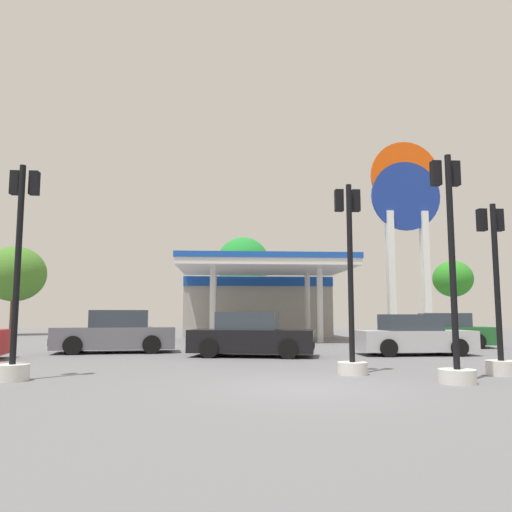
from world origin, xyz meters
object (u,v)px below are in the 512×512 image
at_px(car_0, 414,336).
at_px(traffic_signal_1, 453,305).
at_px(tree_0, 15,274).
at_px(traffic_signal_0, 351,306).
at_px(station_pole_sign, 406,212).
at_px(tree_1, 243,264).
at_px(tree_2, 453,279).
at_px(car_1, 442,332).
at_px(traffic_signal_3, 498,317).
at_px(car_2, 116,333).
at_px(car_4, 251,336).
at_px(traffic_signal_2, 16,308).

relative_size(car_0, traffic_signal_1, 0.82).
bearing_deg(tree_0, traffic_signal_0, -54.26).
bearing_deg(station_pole_sign, tree_1, 132.60).
xyz_separation_m(car_0, tree_2, (11.14, 20.44, 3.60)).
distance_m(car_1, traffic_signal_3, 11.03).
relative_size(car_2, traffic_signal_0, 1.00).
bearing_deg(traffic_signal_0, tree_1, 93.45).
bearing_deg(car_4, car_0, 2.50).
xyz_separation_m(car_4, traffic_signal_1, (4.05, -7.40, 0.99)).
distance_m(traffic_signal_2, tree_0, 28.69).
bearing_deg(tree_1, tree_2, -2.53).
distance_m(car_4, tree_1, 21.97).
bearing_deg(car_0, traffic_signal_0, -123.11).
bearing_deg(tree_2, car_1, -116.84).
bearing_deg(traffic_signal_0, car_4, 111.28).
height_order(traffic_signal_3, tree_1, tree_1).
xyz_separation_m(car_4, tree_1, (0.56, 21.44, 4.76)).
bearing_deg(station_pole_sign, car_1, -98.75).
distance_m(car_4, traffic_signal_2, 8.60).
relative_size(car_2, traffic_signal_3, 1.13).
height_order(car_4, tree_2, tree_2).
xyz_separation_m(station_pole_sign, car_0, (-3.97, -10.91, -6.96)).
bearing_deg(car_0, tree_1, 104.50).
bearing_deg(traffic_signal_3, tree_0, 130.25).
distance_m(traffic_signal_0, tree_1, 27.39).
xyz_separation_m(car_0, traffic_signal_2, (-11.81, -6.58, 0.96)).
bearing_deg(car_4, traffic_signal_2, -132.44).
bearing_deg(traffic_signal_0, traffic_signal_3, -6.26).
xyz_separation_m(traffic_signal_2, tree_1, (6.34, 27.76, 3.83)).
height_order(car_0, traffic_signal_2, traffic_signal_2).
distance_m(tree_0, tree_1, 17.03).
relative_size(traffic_signal_0, traffic_signal_3, 1.13).
bearing_deg(tree_0, tree_2, 0.88).
xyz_separation_m(car_1, car_4, (-8.99, -4.51, 0.01)).
distance_m(traffic_signal_0, tree_0, 31.94).
height_order(car_2, car_4, car_2).
distance_m(car_4, tree_0, 26.28).
height_order(traffic_signal_2, traffic_signal_3, traffic_signal_2).
xyz_separation_m(traffic_signal_0, tree_0, (-18.59, 25.83, 2.78)).
bearing_deg(traffic_signal_0, traffic_signal_1, -43.65).
xyz_separation_m(traffic_signal_0, traffic_signal_1, (1.85, -1.77, 0.00)).
distance_m(car_0, traffic_signal_1, 7.99).
bearing_deg(car_2, traffic_signal_3, -36.69).
bearing_deg(traffic_signal_3, car_0, 87.89).
height_order(station_pole_sign, tree_2, station_pole_sign).
distance_m(car_1, traffic_signal_1, 12.93).
relative_size(traffic_signal_2, tree_2, 0.87).
xyz_separation_m(car_0, tree_0, (-22.43, 19.93, 3.80)).
bearing_deg(tree_0, tree_1, 4.23).
relative_size(car_0, traffic_signal_0, 0.87).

